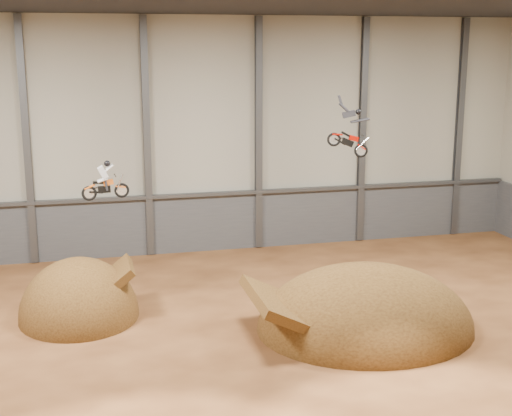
# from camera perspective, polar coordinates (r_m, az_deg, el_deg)

# --- Properties ---
(floor) EXTENTS (40.00, 40.00, 0.00)m
(floor) POSITION_cam_1_polar(r_m,az_deg,el_deg) (30.13, 0.89, -11.19)
(floor) COLOR #502C15
(floor) RESTS_ON ground
(back_wall) EXTENTS (40.00, 0.10, 14.00)m
(back_wall) POSITION_cam_1_polar(r_m,az_deg,el_deg) (42.51, -4.25, 5.72)
(back_wall) COLOR #A6A393
(back_wall) RESTS_ON ground
(lower_band_back) EXTENTS (39.80, 0.18, 3.50)m
(lower_band_back) POSITION_cam_1_polar(r_m,az_deg,el_deg) (43.38, -4.11, -1.19)
(lower_band_back) COLOR #4B4D52
(lower_band_back) RESTS_ON ground
(steel_rail) EXTENTS (39.80, 0.35, 0.20)m
(steel_rail) POSITION_cam_1_polar(r_m,az_deg,el_deg) (42.83, -4.12, 1.10)
(steel_rail) COLOR #47494F
(steel_rail) RESTS_ON lower_band_back
(steel_column_1) EXTENTS (0.40, 0.36, 13.90)m
(steel_column_1) POSITION_cam_1_polar(r_m,az_deg,el_deg) (41.83, -17.88, 5.01)
(steel_column_1) COLOR #47494F
(steel_column_1) RESTS_ON ground
(steel_column_2) EXTENTS (0.40, 0.36, 13.90)m
(steel_column_2) POSITION_cam_1_polar(r_m,az_deg,el_deg) (41.89, -8.72, 5.50)
(steel_column_2) COLOR #47494F
(steel_column_2) RESTS_ON ground
(steel_column_3) EXTENTS (0.40, 0.36, 13.90)m
(steel_column_3) POSITION_cam_1_polar(r_m,az_deg,el_deg) (42.99, 0.20, 5.84)
(steel_column_3) COLOR #47494F
(steel_column_3) RESTS_ON ground
(steel_column_4) EXTENTS (0.40, 0.36, 13.90)m
(steel_column_4) POSITION_cam_1_polar(r_m,az_deg,el_deg) (45.07, 8.50, 6.02)
(steel_column_4) COLOR #47494F
(steel_column_4) RESTS_ON ground
(steel_column_5) EXTENTS (0.40, 0.36, 13.90)m
(steel_column_5) POSITION_cam_1_polar(r_m,az_deg,el_deg) (47.99, 15.93, 6.09)
(steel_column_5) COLOR #47494F
(steel_column_5) RESTS_ON ground
(takeoff_ramp) EXTENTS (5.47, 6.31, 5.47)m
(takeoff_ramp) POSITION_cam_1_polar(r_m,az_deg,el_deg) (34.46, -13.93, -8.41)
(takeoff_ramp) COLOR #3D250F
(takeoff_ramp) RESTS_ON ground
(landing_ramp) EXTENTS (9.70, 8.58, 5.60)m
(landing_ramp) POSITION_cam_1_polar(r_m,az_deg,el_deg) (32.52, 8.71, -9.48)
(landing_ramp) COLOR #3D250F
(landing_ramp) RESTS_ON ground
(fmx_rider_a) EXTENTS (2.24, 0.93, 2.00)m
(fmx_rider_a) POSITION_cam_1_polar(r_m,az_deg,el_deg) (33.19, -11.97, 2.34)
(fmx_rider_a) COLOR orange
(fmx_rider_b) EXTENTS (3.55, 1.50, 3.24)m
(fmx_rider_b) POSITION_cam_1_polar(r_m,az_deg,el_deg) (34.59, 7.17, 6.47)
(fmx_rider_b) COLOR #AB0A01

